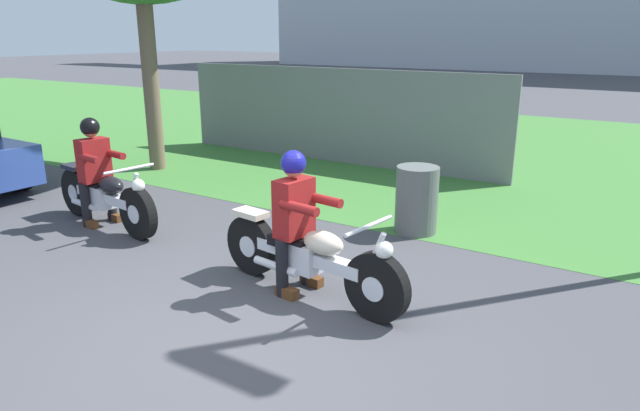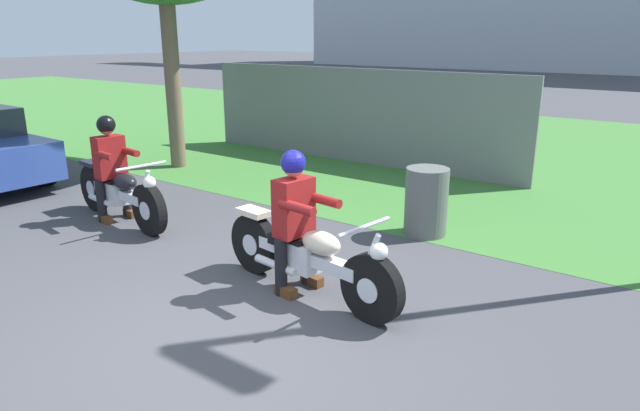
% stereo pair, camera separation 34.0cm
% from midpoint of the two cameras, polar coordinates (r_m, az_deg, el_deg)
% --- Properties ---
extents(ground, '(120.00, 120.00, 0.00)m').
position_cam_midpoint_polar(ground, '(4.81, -11.33, -13.68)').
color(ground, '#424247').
extents(grass_verge, '(60.00, 12.00, 0.01)m').
position_cam_midpoint_polar(grass_verge, '(12.62, 18.65, 5.00)').
color(grass_verge, '#3D7533').
rests_on(grass_verge, ground).
extents(motorcycle_lead, '(2.21, 0.66, 0.87)m').
position_cam_midpoint_polar(motorcycle_lead, '(5.39, -2.93, -5.26)').
color(motorcycle_lead, black).
rests_on(motorcycle_lead, ground).
extents(rider_lead, '(0.59, 0.51, 1.40)m').
position_cam_midpoint_polar(rider_lead, '(5.36, -4.29, -0.58)').
color(rider_lead, black).
rests_on(rider_lead, ground).
extents(motorcycle_follow, '(2.14, 0.66, 0.89)m').
position_cam_midpoint_polar(motorcycle_follow, '(7.89, -21.98, 0.79)').
color(motorcycle_follow, black).
rests_on(motorcycle_follow, ground).
extents(rider_follow, '(0.59, 0.51, 1.41)m').
position_cam_midpoint_polar(rider_follow, '(7.94, -22.88, 3.96)').
color(rider_follow, black).
rests_on(rider_follow, ground).
extents(trash_can, '(0.53, 0.53, 0.85)m').
position_cam_midpoint_polar(trash_can, '(7.17, 8.37, 0.57)').
color(trash_can, '#595E5B').
rests_on(trash_can, ground).
extents(fence_segment, '(7.00, 0.06, 1.80)m').
position_cam_midpoint_polar(fence_segment, '(11.10, 0.41, 9.05)').
color(fence_segment, slate).
rests_on(fence_segment, ground).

